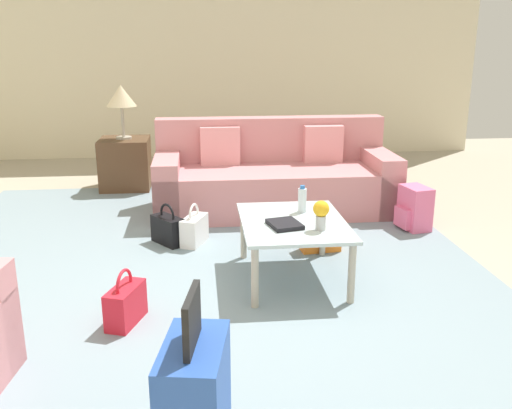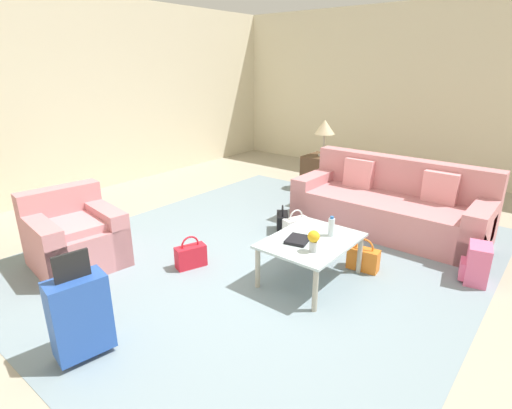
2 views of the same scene
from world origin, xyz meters
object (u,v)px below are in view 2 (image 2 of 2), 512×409
(coffee_table, at_px, (311,245))
(coffee_table_book, at_px, (298,240))
(handbag_orange, at_px, (363,259))
(side_table, at_px, (322,172))
(water_bottle, at_px, (331,227))
(armchair, at_px, (74,238))
(handbag_white, at_px, (296,227))
(handbag_red, at_px, (191,256))
(suitcase_blue, at_px, (80,315))
(flower_vase, at_px, (314,239))
(backpack_pink, at_px, (476,264))
(couch, at_px, (391,207))
(handbag_black, at_px, (282,222))
(table_lamp, at_px, (325,128))

(coffee_table, relative_size, coffee_table_book, 4.02)
(handbag_orange, bearing_deg, side_table, 38.76)
(coffee_table, distance_m, water_bottle, 0.27)
(armchair, relative_size, handbag_white, 2.65)
(side_table, bearing_deg, water_bottle, -148.39)
(coffee_table, relative_size, water_bottle, 4.78)
(coffee_table, relative_size, handbag_red, 2.72)
(handbag_orange, bearing_deg, suitcase_blue, 157.98)
(handbag_red, bearing_deg, flower_vase, -74.79)
(handbag_orange, bearing_deg, backpack_pink, -64.15)
(coffee_table_book, bearing_deg, side_table, 12.44)
(couch, xyz_separation_m, water_bottle, (-1.60, 0.00, 0.24))
(water_bottle, bearing_deg, couch, -0.00)
(handbag_white, xyz_separation_m, handbag_black, (0.02, 0.22, 0.00))
(side_table, bearing_deg, coffee_table, -151.82)
(coffee_table, xyz_separation_m, handbag_black, (0.83, 0.93, -0.26))
(suitcase_blue, relative_size, backpack_pink, 2.12)
(suitcase_blue, relative_size, handbag_red, 2.37)
(couch, height_order, handbag_black, couch)
(water_bottle, xyz_separation_m, handbag_orange, (0.33, -0.22, -0.41))
(side_table, bearing_deg, backpack_pink, -122.86)
(handbag_black, distance_m, handbag_red, 1.41)
(coffee_table_book, relative_size, backpack_pink, 0.61)
(water_bottle, height_order, table_lamp, table_lamp)
(flower_vase, height_order, handbag_orange, flower_vase)
(water_bottle, bearing_deg, handbag_black, 58.60)
(handbag_black, bearing_deg, backpack_pink, -85.69)
(couch, bearing_deg, flower_vase, -178.58)
(armchair, bearing_deg, handbag_red, -54.97)
(handbag_white, height_order, handbag_orange, same)
(coffee_table, height_order, handbag_white, coffee_table)
(handbag_orange, bearing_deg, coffee_table, 148.63)
(handbag_orange, relative_size, handbag_black, 1.00)
(table_lamp, xyz_separation_m, backpack_pink, (-1.80, -2.79, -0.86))
(couch, xyz_separation_m, coffee_table, (-1.80, 0.10, 0.09))
(suitcase_blue, xyz_separation_m, backpack_pink, (3.00, -1.99, -0.16))
(side_table, height_order, handbag_white, side_table)
(water_bottle, height_order, handbag_red, water_bottle)
(coffee_table_book, distance_m, suitcase_blue, 1.98)
(table_lamp, xyz_separation_m, handbag_black, (-1.97, -0.57, -0.92))
(handbag_white, relative_size, handbag_orange, 1.00)
(water_bottle, bearing_deg, side_table, 31.61)
(coffee_table_book, relative_size, flower_vase, 1.18)
(coffee_table_book, bearing_deg, coffee_table, -47.18)
(coffee_table_book, bearing_deg, suitcase_blue, 148.26)
(handbag_red, bearing_deg, side_table, 6.29)
(coffee_table, relative_size, table_lamp, 1.61)
(flower_vase, height_order, suitcase_blue, suitcase_blue)
(backpack_pink, bearing_deg, coffee_table_book, 129.22)
(handbag_white, distance_m, backpack_pink, 2.01)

